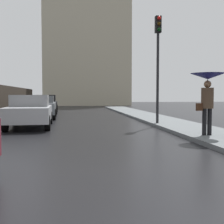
% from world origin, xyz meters
% --- Properties ---
extents(ground, '(120.00, 120.00, 0.00)m').
position_xyz_m(ground, '(0.00, 0.00, 0.00)').
color(ground, black).
extents(car_silver_mid_road, '(2.01, 4.45, 1.44)m').
position_xyz_m(car_silver_mid_road, '(-1.52, 9.02, 0.73)').
color(car_silver_mid_road, '#B2B5BA').
rests_on(car_silver_mid_road, ground).
extents(car_black_far_ahead, '(1.90, 4.62, 1.46)m').
position_xyz_m(car_black_far_ahead, '(-1.76, 19.47, 0.75)').
color(car_black_far_ahead, black).
rests_on(car_black_far_ahead, ground).
extents(car_grey_behind_camera, '(1.97, 4.24, 1.40)m').
position_xyz_m(car_grey_behind_camera, '(-1.60, 14.11, 0.74)').
color(car_grey_behind_camera, slate).
rests_on(car_grey_behind_camera, ground).
extents(pedestrian_with_umbrella_far, '(1.09, 1.09, 1.98)m').
position_xyz_m(pedestrian_with_umbrella_far, '(4.65, 4.42, 1.69)').
color(pedestrian_with_umbrella_far, black).
rests_on(pedestrian_with_umbrella_far, sidewalk_strip).
extents(traffic_light, '(0.26, 0.39, 4.88)m').
position_xyz_m(traffic_light, '(4.26, 8.78, 3.49)').
color(traffic_light, black).
rests_on(traffic_light, sidewalk_strip).
extents(distant_tower, '(12.39, 11.02, 21.58)m').
position_xyz_m(distant_tower, '(2.41, 42.03, 10.79)').
color(distant_tower, '#B2A88E').
rests_on(distant_tower, ground).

